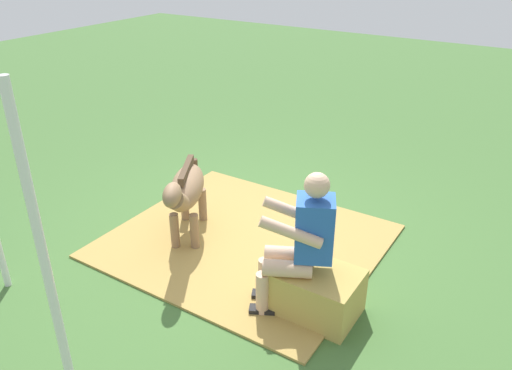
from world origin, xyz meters
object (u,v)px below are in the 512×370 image
at_px(person_seated, 300,239).
at_px(tent_pole_left, 45,264).
at_px(pony_standing, 186,191).
at_px(hay_bale, 316,292).

relative_size(person_seated, tent_pole_left, 0.57).
bearing_deg(pony_standing, person_seated, 166.11).
bearing_deg(person_seated, tent_pole_left, 63.07).
relative_size(pony_standing, tent_pole_left, 0.54).
bearing_deg(tent_pole_left, person_seated, -116.93).
bearing_deg(person_seated, pony_standing, -13.89).
height_order(hay_bale, pony_standing, pony_standing).
bearing_deg(hay_bale, pony_standing, -11.06).
bearing_deg(person_seated, hay_bale, -161.89).
distance_m(hay_bale, pony_standing, 1.71).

